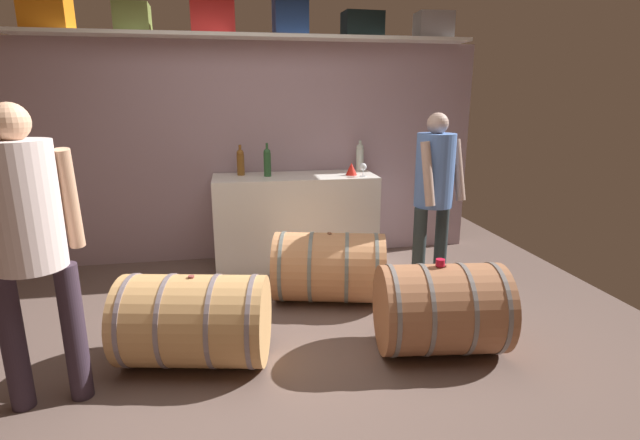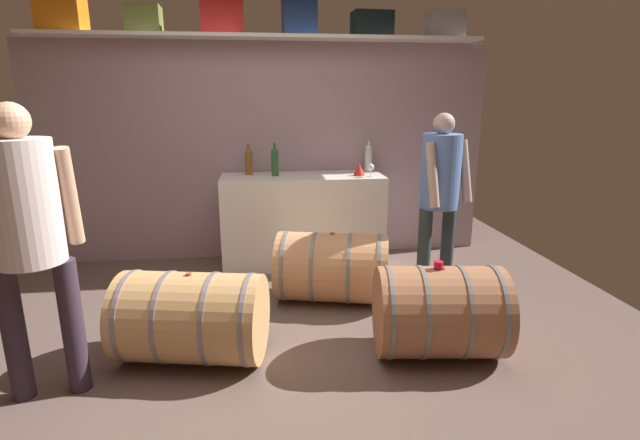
{
  "view_description": "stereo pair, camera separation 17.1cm",
  "coord_description": "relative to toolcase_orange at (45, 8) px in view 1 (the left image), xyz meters",
  "views": [
    {
      "loc": [
        -0.22,
        -2.77,
        1.63
      ],
      "look_at": [
        0.35,
        0.37,
        0.79
      ],
      "focal_mm": 26.71,
      "sensor_mm": 36.0,
      "label": 1
    },
    {
      "loc": [
        -0.05,
        -2.79,
        1.63
      ],
      "look_at": [
        0.35,
        0.37,
        0.79
      ],
      "focal_mm": 26.71,
      "sensor_mm": 36.0,
      "label": 2
    }
  ],
  "objects": [
    {
      "name": "ground_plane",
      "position": [
        1.73,
        -1.39,
        -2.35
      ],
      "size": [
        5.7,
        7.3,
        0.02
      ],
      "primitive_type": "cube",
      "color": "brown"
    },
    {
      "name": "back_wall_panel",
      "position": [
        1.73,
        0.15,
        -1.27
      ],
      "size": [
        4.5,
        0.1,
        2.13
      ],
      "primitive_type": "cube",
      "color": "gray",
      "rests_on": "ground"
    },
    {
      "name": "high_shelf_board",
      "position": [
        1.73,
        0.0,
        -0.19
      ],
      "size": [
        4.14,
        0.4,
        0.03
      ],
      "primitive_type": "cube",
      "color": "silver",
      "rests_on": "back_wall_panel"
    },
    {
      "name": "toolcase_orange",
      "position": [
        0.0,
        0.0,
        0.0
      ],
      "size": [
        0.39,
        0.27,
        0.35
      ],
      "primitive_type": "cube",
      "rotation": [
        0.0,
        0.0,
        -0.05
      ],
      "color": "orange",
      "rests_on": "high_shelf_board"
    },
    {
      "name": "toolcase_olive",
      "position": [
        0.69,
        0.0,
        -0.06
      ],
      "size": [
        0.3,
        0.3,
        0.24
      ],
      "primitive_type": "cube",
      "rotation": [
        0.0,
        0.0,
        0.04
      ],
      "color": "olive",
      "rests_on": "high_shelf_board"
    },
    {
      "name": "toolcase_red",
      "position": [
        1.38,
        0.0,
        -0.01
      ],
      "size": [
        0.39,
        0.2,
        0.34
      ],
      "primitive_type": "cube",
      "rotation": [
        0.0,
        0.0,
        0.04
      ],
      "color": "red",
      "rests_on": "high_shelf_board"
    },
    {
      "name": "toolcase_navy",
      "position": [
        2.07,
        0.0,
        -0.01
      ],
      "size": [
        0.32,
        0.23,
        0.34
      ],
      "primitive_type": "cube",
      "rotation": [
        0.0,
        0.0,
        0.08
      ],
      "color": "navy",
      "rests_on": "high_shelf_board"
    },
    {
      "name": "toolcase_black",
      "position": [
        2.76,
        0.0,
        -0.06
      ],
      "size": [
        0.38,
        0.26,
        0.23
      ],
      "primitive_type": "cube",
      "rotation": [
        0.0,
        0.0,
        0.05
      ],
      "color": "black",
      "rests_on": "high_shelf_board"
    },
    {
      "name": "toolcase_grey",
      "position": [
        3.47,
        0.0,
        -0.05
      ],
      "size": [
        0.35,
        0.29,
        0.24
      ],
      "primitive_type": "cube",
      "rotation": [
        0.0,
        0.0,
        -0.07
      ],
      "color": "gray",
      "rests_on": "high_shelf_board"
    },
    {
      "name": "work_cabinet",
      "position": [
        2.07,
        -0.19,
        -1.9
      ],
      "size": [
        1.55,
        0.56,
        0.88
      ],
      "primitive_type": "cube",
      "color": "white",
      "rests_on": "ground"
    },
    {
      "name": "wine_bottle_clear",
      "position": [
        2.76,
        -0.02,
        -1.31
      ],
      "size": [
        0.08,
        0.08,
        0.31
      ],
      "color": "#B5C4B5",
      "rests_on": "work_cabinet"
    },
    {
      "name": "wine_bottle_amber",
      "position": [
        1.57,
        -0.08,
        -1.32
      ],
      "size": [
        0.07,
        0.07,
        0.29
      ],
      "color": "brown",
      "rests_on": "work_cabinet"
    },
    {
      "name": "wine_bottle_green",
      "position": [
        1.81,
        -0.18,
        -1.31
      ],
      "size": [
        0.07,
        0.07,
        0.31
      ],
      "color": "#2A572E",
      "rests_on": "work_cabinet"
    },
    {
      "name": "wine_glass",
      "position": [
        2.7,
        -0.36,
        -1.37
      ],
      "size": [
        0.07,
        0.07,
        0.13
      ],
      "color": "white",
      "rests_on": "work_cabinet"
    },
    {
      "name": "red_funnel",
      "position": [
        2.61,
        -0.26,
        -1.39
      ],
      "size": [
        0.11,
        0.11,
        0.12
      ],
      "primitive_type": "cone",
      "color": "red",
      "rests_on": "work_cabinet"
    },
    {
      "name": "wine_barrel_near",
      "position": [
        2.77,
        -2.03,
        -2.04
      ],
      "size": [
        0.85,
        0.67,
        0.6
      ],
      "rotation": [
        0.0,
        0.0,
        -0.12
      ],
      "color": "#9F6643",
      "rests_on": "ground"
    },
    {
      "name": "wine_barrel_far",
      "position": [
        1.22,
        -1.9,
        -2.05
      ],
      "size": [
        0.98,
        0.73,
        0.58
      ],
      "rotation": [
        0.0,
        0.0,
        -0.2
      ],
      "color": "tan",
      "rests_on": "ground"
    },
    {
      "name": "wine_barrel_flank",
      "position": [
        2.22,
        -1.12,
        -2.05
      ],
      "size": [
        0.99,
        0.75,
        0.57
      ],
      "rotation": [
        0.0,
        0.0,
        -0.24
      ],
      "color": "tan",
      "rests_on": "ground"
    },
    {
      "name": "tasting_cup",
      "position": [
        2.75,
        -2.03,
        -1.73
      ],
      "size": [
        0.06,
        0.06,
        0.04
      ],
      "primitive_type": "cylinder",
      "color": "red",
      "rests_on": "wine_barrel_near"
    },
    {
      "name": "winemaker_pouring",
      "position": [
        0.47,
        -2.16,
        -1.36
      ],
      "size": [
        0.49,
        0.39,
        1.6
      ],
      "rotation": [
        0.0,
        0.0,
        0.15
      ],
      "color": "#332733",
      "rests_on": "ground"
    },
    {
      "name": "visitor_tasting",
      "position": [
        3.13,
        -1.02,
        -1.42
      ],
      "size": [
        0.47,
        0.41,
        1.5
      ],
      "rotation": [
        0.0,
        0.0,
        -2.72
      ],
      "color": "#283436",
      "rests_on": "ground"
    }
  ]
}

